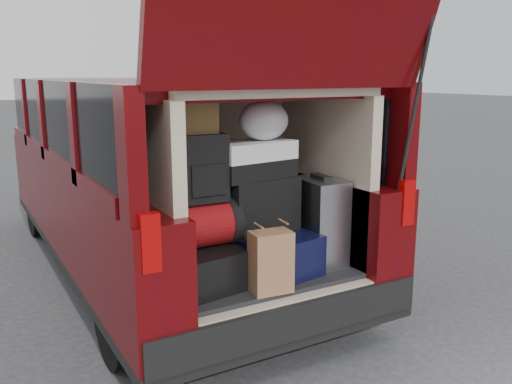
% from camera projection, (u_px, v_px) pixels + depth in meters
% --- Properties ---
extents(ground, '(80.00, 80.00, 0.00)m').
position_uv_depth(ground, '(265.00, 357.00, 3.57)').
color(ground, '#323234').
rests_on(ground, ground).
extents(minivan, '(1.90, 5.35, 2.77)m').
position_uv_depth(minivan, '(162.00, 177.00, 4.95)').
color(minivan, black).
rests_on(minivan, ground).
extents(load_floor, '(1.24, 1.05, 0.55)m').
position_uv_depth(load_floor, '(245.00, 304.00, 3.75)').
color(load_floor, black).
rests_on(load_floor, ground).
extents(black_hardshell, '(0.53, 0.67, 0.25)m').
position_uv_depth(black_hardshell, '(199.00, 263.00, 3.38)').
color(black_hardshell, black).
rests_on(black_hardshell, load_floor).
extents(navy_hardshell, '(0.59, 0.68, 0.27)m').
position_uv_depth(navy_hardshell, '(266.00, 252.00, 3.57)').
color(navy_hardshell, black).
rests_on(navy_hardshell, load_floor).
extents(silver_roller, '(0.27, 0.41, 0.59)m').
position_uv_depth(silver_roller, '(320.00, 221.00, 3.70)').
color(silver_roller, silver).
rests_on(silver_roller, load_floor).
extents(kraft_bag, '(0.26, 0.18, 0.37)m').
position_uv_depth(kraft_bag, '(271.00, 262.00, 3.22)').
color(kraft_bag, '#8F6040').
rests_on(kraft_bag, load_floor).
extents(red_duffel, '(0.44, 0.29, 0.28)m').
position_uv_depth(red_duffel, '(203.00, 224.00, 3.30)').
color(red_duffel, maroon).
rests_on(red_duffel, black_hardshell).
extents(black_soft_case, '(0.53, 0.35, 0.36)m').
position_uv_depth(black_soft_case, '(258.00, 204.00, 3.55)').
color(black_soft_case, black).
rests_on(black_soft_case, navy_hardshell).
extents(backpack, '(0.29, 0.18, 0.41)m').
position_uv_depth(backpack, '(202.00, 168.00, 3.23)').
color(backpack, black).
rests_on(backpack, red_duffel).
extents(twotone_duffel, '(0.56, 0.35, 0.24)m').
position_uv_depth(twotone_duffel, '(253.00, 160.00, 3.47)').
color(twotone_duffel, silver).
rests_on(twotone_duffel, black_soft_case).
extents(grocery_sack_lower, '(0.24, 0.20, 0.21)m').
position_uv_depth(grocery_sack_lower, '(194.00, 115.00, 3.20)').
color(grocery_sack_lower, brown).
rests_on(grocery_sack_lower, backpack).
extents(plastic_bag_center, '(0.34, 0.32, 0.26)m').
position_uv_depth(plastic_bag_center, '(264.00, 120.00, 3.45)').
color(plastic_bag_center, white).
rests_on(plastic_bag_center, twotone_duffel).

